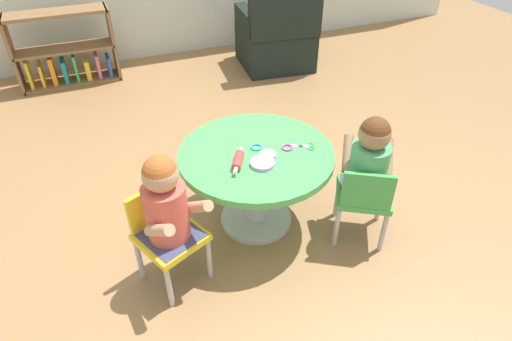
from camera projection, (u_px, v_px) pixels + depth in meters
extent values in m
plane|color=#9E7247|center=(256.00, 220.00, 2.70)|extent=(10.00, 10.00, 0.00)
cylinder|color=silver|center=(256.00, 218.00, 2.69)|extent=(0.44, 0.44, 0.03)
cylinder|color=silver|center=(256.00, 191.00, 2.56)|extent=(0.12, 0.12, 0.48)
cylinder|color=#4CB259|center=(256.00, 155.00, 2.40)|extent=(0.88, 0.88, 0.04)
cylinder|color=#B7B7BC|center=(169.00, 287.00, 2.11)|extent=(0.03, 0.03, 0.28)
cylinder|color=#B7B7BC|center=(209.00, 258.00, 2.26)|extent=(0.03, 0.03, 0.28)
cylinder|color=#B7B7BC|center=(139.00, 259.00, 2.26)|extent=(0.03, 0.03, 0.28)
cylinder|color=#B7B7BC|center=(179.00, 234.00, 2.41)|extent=(0.03, 0.03, 0.28)
cube|color=yellow|center=(171.00, 237.00, 2.16)|extent=(0.39, 0.39, 0.04)
cube|color=yellow|center=(152.00, 206.00, 2.16)|extent=(0.26, 0.13, 0.22)
cube|color=#3F4772|center=(171.00, 237.00, 2.16)|extent=(0.35, 0.36, 0.04)
cylinder|color=#D8594C|center=(167.00, 212.00, 2.06)|extent=(0.21, 0.21, 0.30)
sphere|color=tan|center=(160.00, 175.00, 1.93)|extent=(0.17, 0.17, 0.17)
sphere|color=#B25926|center=(160.00, 172.00, 1.92)|extent=(0.16, 0.16, 0.16)
cylinder|color=tan|center=(159.00, 230.00, 1.93)|extent=(0.14, 0.22, 0.17)
cylinder|color=tan|center=(197.00, 207.00, 2.05)|extent=(0.14, 0.22, 0.17)
cylinder|color=#B7B7BC|center=(380.00, 202.00, 2.62)|extent=(0.03, 0.03, 0.28)
cylinder|color=#B7B7BC|center=(337.00, 198.00, 2.65)|extent=(0.03, 0.03, 0.28)
cylinder|color=#B7B7BC|center=(383.00, 232.00, 2.41)|extent=(0.03, 0.03, 0.28)
cylinder|color=#B7B7BC|center=(337.00, 227.00, 2.45)|extent=(0.03, 0.03, 0.28)
cube|color=green|center=(363.00, 194.00, 2.44)|extent=(0.41, 0.41, 0.04)
cube|color=green|center=(368.00, 191.00, 2.26)|extent=(0.24, 0.16, 0.22)
cube|color=#3F4772|center=(363.00, 193.00, 2.44)|extent=(0.37, 0.37, 0.04)
cylinder|color=#4CA566|center=(368.00, 169.00, 2.34)|extent=(0.21, 0.21, 0.30)
sphere|color=#997051|center=(375.00, 134.00, 2.20)|extent=(0.17, 0.17, 0.17)
sphere|color=#593319|center=(375.00, 132.00, 2.19)|extent=(0.16, 0.16, 0.16)
cylinder|color=#997051|center=(388.00, 157.00, 2.39)|extent=(0.16, 0.21, 0.17)
cylinder|color=#997051|center=(348.00, 154.00, 2.42)|extent=(0.16, 0.21, 0.17)
cube|color=olive|center=(13.00, 55.00, 3.96)|extent=(0.03, 0.28, 0.70)
cube|color=olive|center=(113.00, 42.00, 4.23)|extent=(0.03, 0.28, 0.70)
cube|color=olive|center=(74.00, 81.00, 4.30)|extent=(0.90, 0.28, 0.03)
cube|color=olive|center=(65.00, 49.00, 4.10)|extent=(0.90, 0.28, 0.02)
cube|color=olive|center=(55.00, 13.00, 3.89)|extent=(0.90, 0.28, 0.03)
cube|color=yellow|center=(29.00, 73.00, 4.09)|extent=(0.03, 0.20, 0.27)
cube|color=yellow|center=(42.00, 74.00, 4.14)|extent=(0.02, 0.20, 0.21)
cube|color=orange|center=(53.00, 70.00, 4.16)|extent=(0.04, 0.20, 0.27)
cube|color=teal|center=(65.00, 70.00, 4.21)|extent=(0.04, 0.20, 0.22)
cube|color=green|center=(75.00, 67.00, 4.23)|extent=(0.03, 0.20, 0.26)
cube|color=yellow|center=(87.00, 68.00, 4.28)|extent=(0.05, 0.20, 0.19)
cube|color=#D8668C|center=(98.00, 65.00, 4.30)|extent=(0.03, 0.20, 0.23)
cube|color=blue|center=(109.00, 65.00, 4.34)|extent=(0.03, 0.20, 0.19)
cube|color=black|center=(275.00, 46.00, 4.55)|extent=(0.77, 0.77, 0.40)
cube|color=black|center=(285.00, 14.00, 4.08)|extent=(0.71, 0.24, 0.45)
cube|color=black|center=(303.00, 15.00, 4.44)|extent=(0.18, 0.60, 0.20)
cube|color=black|center=(247.00, 20.00, 4.31)|extent=(0.18, 0.60, 0.20)
cylinder|color=#D83F3F|center=(238.00, 160.00, 2.28)|extent=(0.11, 0.15, 0.05)
cylinder|color=white|center=(241.00, 151.00, 2.35)|extent=(0.04, 0.05, 0.02)
cylinder|color=white|center=(235.00, 171.00, 2.21)|extent=(0.04, 0.05, 0.02)
cube|color=silver|center=(300.00, 146.00, 2.43)|extent=(0.11, 0.04, 0.01)
cube|color=silver|center=(300.00, 146.00, 2.43)|extent=(0.10, 0.08, 0.01)
torus|color=green|center=(311.00, 145.00, 2.44)|extent=(0.05, 0.05, 0.01)
torus|color=green|center=(311.00, 148.00, 2.41)|extent=(0.05, 0.05, 0.01)
cylinder|color=#CC99E5|center=(268.00, 155.00, 2.35)|extent=(0.09, 0.09, 0.02)
cylinder|color=#CC99E5|center=(263.00, 163.00, 2.28)|extent=(0.13, 0.13, 0.02)
torus|color=#3F99D8|center=(256.00, 147.00, 2.42)|extent=(0.07, 0.07, 0.01)
torus|color=#D83FA5|center=(287.00, 148.00, 2.42)|extent=(0.07, 0.07, 0.01)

